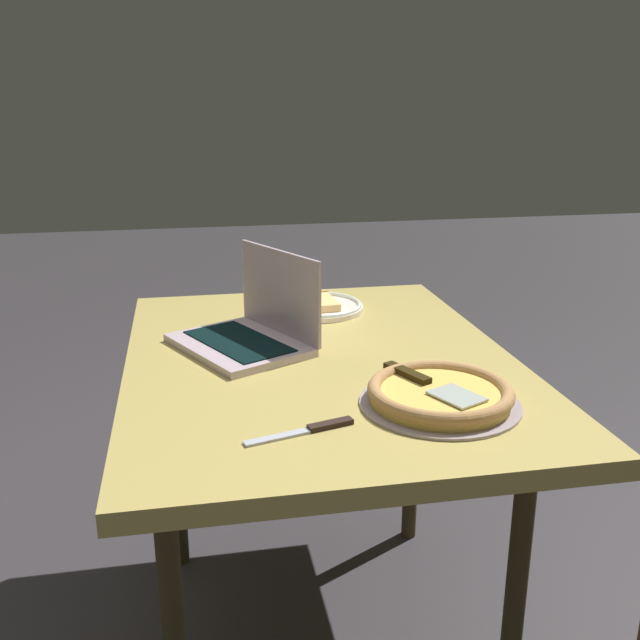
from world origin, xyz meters
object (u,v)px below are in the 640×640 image
(table_knife, at_px, (311,429))
(pizza_tray, at_px, (440,394))
(laptop, at_px, (252,328))
(dining_table, at_px, (320,383))
(pizza_plate, at_px, (318,306))

(table_knife, bearing_deg, pizza_tray, 103.97)
(table_knife, bearing_deg, laptop, -173.01)
(dining_table, relative_size, pizza_tray, 3.70)
(laptop, bearing_deg, dining_table, 55.18)
(dining_table, relative_size, table_knife, 5.59)
(laptop, xyz_separation_m, pizza_tray, (0.41, 0.32, -0.02))
(laptop, relative_size, pizza_tray, 1.26)
(pizza_tray, bearing_deg, pizza_plate, -170.42)
(pizza_tray, height_order, table_knife, pizza_tray)
(pizza_plate, distance_m, table_knife, 0.75)
(pizza_plate, xyz_separation_m, pizza_tray, (0.67, 0.11, 0.01))
(dining_table, bearing_deg, laptop, -124.82)
(laptop, bearing_deg, pizza_tray, 38.28)
(dining_table, distance_m, pizza_plate, 0.37)
(laptop, distance_m, pizza_tray, 0.52)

